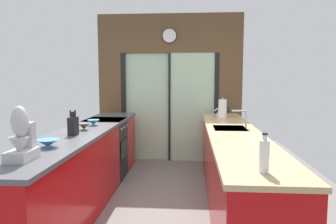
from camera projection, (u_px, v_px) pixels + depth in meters
name	position (u px, v px, depth m)	size (l,w,h in m)	color
ground_plane	(160.00, 196.00, 4.19)	(5.04, 7.60, 0.02)	slate
back_wall_unit	(170.00, 79.00, 5.80)	(2.64, 0.12, 2.70)	brown
left_counter_run	(80.00, 170.00, 3.74)	(0.62, 3.80, 0.92)	#AD0C0F
right_counter_run	(233.00, 169.00, 3.77)	(0.62, 3.80, 0.92)	#AD0C0F
sink_faucet	(243.00, 116.00, 3.94)	(0.19, 0.02, 0.23)	#B7BABC
oven_range	(106.00, 149.00, 4.85)	(0.60, 0.60, 0.92)	black
mixing_bowl_near	(48.00, 143.00, 2.86)	(0.21, 0.21, 0.07)	teal
mixing_bowl_mid	(84.00, 126.00, 3.81)	(0.15, 0.15, 0.08)	#514C47
mixing_bowl_far	(93.00, 122.00, 4.18)	(0.16, 0.16, 0.08)	teal
knife_block	(73.00, 126.00, 3.46)	(0.08, 0.14, 0.28)	black
stand_mixer	(21.00, 139.00, 2.41)	(0.17, 0.27, 0.42)	#B7BABC
kettle	(221.00, 110.00, 5.20)	(0.25, 0.17, 0.22)	#B7BABC
soap_bottle	(264.00, 156.00, 2.09)	(0.07, 0.07, 0.27)	silver
paper_towel_roll	(222.00, 109.00, 4.93)	(0.15, 0.15, 0.32)	#B7BABC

